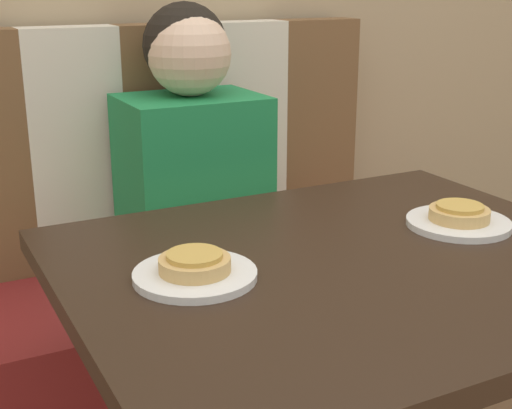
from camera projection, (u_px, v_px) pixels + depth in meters
booth_seat at (198, 358)px, 1.84m from camera, size 1.14×0.49×0.48m
booth_backrest at (163, 140)px, 1.84m from camera, size 1.14×0.09×0.59m
dining_table at (348, 319)px, 1.16m from camera, size 0.89×0.74×0.76m
person at (191, 149)px, 1.67m from camera, size 0.32×0.25×0.65m
plate_left at (195, 275)px, 1.04m from camera, size 0.18×0.18×0.01m
plate_right at (458, 223)px, 1.26m from camera, size 0.18×0.18×0.01m
pizza_left at (195, 263)px, 1.04m from camera, size 0.11×0.11×0.03m
pizza_right at (459, 213)px, 1.26m from camera, size 0.11×0.11×0.03m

